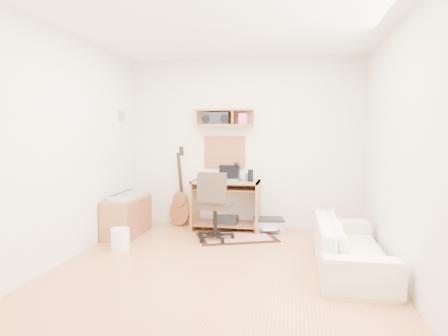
% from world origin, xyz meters
% --- Properties ---
extents(floor, '(3.60, 4.00, 0.01)m').
position_xyz_m(floor, '(0.00, 0.00, -0.01)').
color(floor, tan).
rests_on(floor, ground).
extents(ceiling, '(3.60, 4.00, 0.01)m').
position_xyz_m(ceiling, '(0.00, 0.00, 2.60)').
color(ceiling, white).
rests_on(ceiling, ground).
extents(back_wall, '(3.60, 0.01, 2.60)m').
position_xyz_m(back_wall, '(0.00, 2.00, 1.30)').
color(back_wall, silver).
rests_on(back_wall, ground).
extents(left_wall, '(0.01, 4.00, 2.60)m').
position_xyz_m(left_wall, '(-1.80, 0.00, 1.30)').
color(left_wall, silver).
rests_on(left_wall, ground).
extents(right_wall, '(0.01, 4.00, 2.60)m').
position_xyz_m(right_wall, '(1.80, 0.00, 1.30)').
color(right_wall, silver).
rests_on(right_wall, ground).
extents(wall_shelf, '(0.90, 0.25, 0.26)m').
position_xyz_m(wall_shelf, '(-0.30, 1.88, 1.70)').
color(wall_shelf, '#A76B3B').
rests_on(wall_shelf, back_wall).
extents(cork_board, '(0.64, 0.03, 0.49)m').
position_xyz_m(cork_board, '(-0.30, 1.98, 1.17)').
color(cork_board, '#A37251').
rests_on(cork_board, back_wall).
extents(wall_photo, '(0.02, 0.20, 0.15)m').
position_xyz_m(wall_photo, '(-1.79, 1.50, 1.72)').
color(wall_photo, '#4C8CBF').
rests_on(wall_photo, left_wall).
extents(desk, '(1.00, 0.55, 0.75)m').
position_xyz_m(desk, '(-0.24, 1.73, 0.38)').
color(desk, '#A76B3B').
rests_on(desk, floor).
extents(laptop, '(0.31, 0.31, 0.23)m').
position_xyz_m(laptop, '(-0.20, 1.71, 0.87)').
color(laptop, silver).
rests_on(laptop, desk).
extents(speaker, '(0.08, 0.08, 0.18)m').
position_xyz_m(speaker, '(0.14, 1.68, 0.84)').
color(speaker, black).
rests_on(speaker, desk).
extents(desk_lamp, '(0.09, 0.09, 0.27)m').
position_xyz_m(desk_lamp, '(-0.05, 1.87, 0.89)').
color(desk_lamp, black).
rests_on(desk_lamp, desk).
extents(pencil_cup, '(0.08, 0.08, 0.11)m').
position_xyz_m(pencil_cup, '(0.08, 1.83, 0.80)').
color(pencil_cup, '#334899').
rests_on(pencil_cup, desk).
extents(boombox, '(0.39, 0.18, 0.20)m').
position_xyz_m(boombox, '(-0.41, 1.87, 1.68)').
color(boombox, black).
rests_on(boombox, wall_shelf).
extents(rug, '(1.25, 1.05, 0.01)m').
position_xyz_m(rug, '(-0.01, 1.28, 0.01)').
color(rug, beige).
rests_on(rug, floor).
extents(task_chair, '(0.50, 0.50, 0.96)m').
position_xyz_m(task_chair, '(-0.28, 1.11, 0.48)').
color(task_chair, '#32271D').
rests_on(task_chair, floor).
extents(cabinet, '(0.40, 0.90, 0.55)m').
position_xyz_m(cabinet, '(-1.58, 1.14, 0.28)').
color(cabinet, '#A76B3B').
rests_on(cabinet, floor).
extents(music_keyboard, '(0.23, 0.75, 0.07)m').
position_xyz_m(music_keyboard, '(-1.58, 1.14, 0.58)').
color(music_keyboard, '#B2B5BA').
rests_on(music_keyboard, cabinet).
extents(guitar, '(0.37, 0.27, 1.26)m').
position_xyz_m(guitar, '(-1.00, 1.86, 0.63)').
color(guitar, brown).
rests_on(guitar, floor).
extents(waste_basket, '(0.23, 0.23, 0.28)m').
position_xyz_m(waste_basket, '(-1.36, 0.42, 0.14)').
color(waste_basket, white).
rests_on(waste_basket, floor).
extents(printer, '(0.50, 0.41, 0.17)m').
position_xyz_m(printer, '(0.41, 1.79, 0.09)').
color(printer, '#A5A8AA').
rests_on(printer, floor).
extents(sofa, '(0.52, 1.80, 0.70)m').
position_xyz_m(sofa, '(1.38, 0.22, 0.35)').
color(sofa, beige).
rests_on(sofa, floor).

